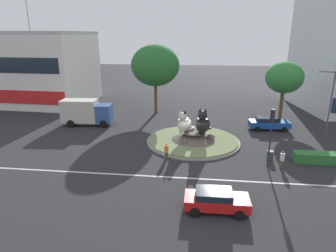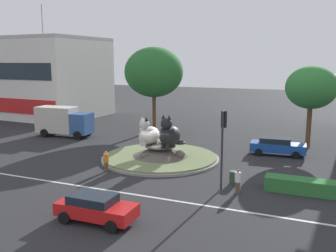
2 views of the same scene
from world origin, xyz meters
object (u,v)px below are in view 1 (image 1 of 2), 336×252
(pedestrian_white_shirt, at_px, (282,159))
(shophouse_block, at_px, (23,68))
(second_tree_near_tower, at_px, (155,65))
(litter_bin, at_px, (270,156))
(streetlight_arm, at_px, (329,99))
(traffic_light_mast, at_px, (271,127))
(broadleaf_tree_behind_island, at_px, (284,78))
(hatchback_near_shophouse, at_px, (269,123))
(pedestrian_orange_shirt, at_px, (166,151))
(delivery_box_truck, at_px, (86,112))
(sedan_on_far_lane, at_px, (216,200))
(cat_statue_white, at_px, (184,123))
(cat_statue_black, at_px, (203,123))

(pedestrian_white_shirt, bearing_deg, shophouse_block, -97.98)
(second_tree_near_tower, bearing_deg, litter_bin, -49.58)
(streetlight_arm, bearing_deg, traffic_light_mast, 62.94)
(broadleaf_tree_behind_island, relative_size, hatchback_near_shophouse, 1.62)
(shophouse_block, distance_m, broadleaf_tree_behind_island, 40.45)
(pedestrian_orange_shirt, bearing_deg, traffic_light_mast, 140.66)
(delivery_box_truck, bearing_deg, sedan_on_far_lane, -52.14)
(delivery_box_truck, bearing_deg, pedestrian_white_shirt, -29.69)
(hatchback_near_shophouse, bearing_deg, broadleaf_tree_behind_island, 58.38)
(second_tree_near_tower, distance_m, sedan_on_far_lane, 25.56)
(broadleaf_tree_behind_island, height_order, streetlight_arm, broadleaf_tree_behind_island)
(traffic_light_mast, xyz_separation_m, litter_bin, (0.49, 1.28, -3.09))
(shophouse_block, distance_m, litter_bin, 41.42)
(traffic_light_mast, height_order, shophouse_block, shophouse_block)
(broadleaf_tree_behind_island, bearing_deg, streetlight_arm, -58.39)
(traffic_light_mast, bearing_deg, sedan_on_far_lane, 151.59)
(cat_statue_white, bearing_deg, broadleaf_tree_behind_island, 146.86)
(cat_statue_black, distance_m, broadleaf_tree_behind_island, 14.63)
(second_tree_near_tower, bearing_deg, streetlight_arm, -19.62)
(pedestrian_white_shirt, relative_size, delivery_box_truck, 0.25)
(shophouse_block, xyz_separation_m, hatchback_near_shophouse, (37.55, -11.07, -4.88))
(hatchback_near_shophouse, height_order, delivery_box_truck, delivery_box_truck)
(cat_statue_white, distance_m, pedestrian_orange_shirt, 4.87)
(shophouse_block, distance_m, pedestrian_orange_shirt, 34.12)
(cat_statue_white, xyz_separation_m, traffic_light_mast, (7.59, -4.90, 1.43))
(second_tree_near_tower, distance_m, delivery_box_truck, 11.44)
(pedestrian_white_shirt, height_order, sedan_on_far_lane, pedestrian_white_shirt)
(streetlight_arm, bearing_deg, shophouse_block, -1.59)
(sedan_on_far_lane, distance_m, delivery_box_truck, 22.97)
(pedestrian_orange_shirt, height_order, delivery_box_truck, delivery_box_truck)
(streetlight_arm, xyz_separation_m, delivery_box_truck, (-28.21, 0.64, -2.45))
(shophouse_block, height_order, litter_bin, shophouse_block)
(delivery_box_truck, bearing_deg, hatchback_near_shophouse, -2.69)
(hatchback_near_shophouse, distance_m, delivery_box_truck, 22.46)
(second_tree_near_tower, distance_m, pedestrian_white_shirt, 22.29)
(delivery_box_truck, bearing_deg, traffic_light_mast, -30.18)
(delivery_box_truck, bearing_deg, streetlight_arm, -5.68)
(cat_statue_white, distance_m, cat_statue_black, 1.93)
(second_tree_near_tower, distance_m, hatchback_near_shophouse, 16.92)
(second_tree_near_tower, height_order, pedestrian_white_shirt, second_tree_near_tower)
(second_tree_near_tower, bearing_deg, sedan_on_far_lane, -72.09)
(broadleaf_tree_behind_island, xyz_separation_m, sedan_on_far_lane, (-9.34, -21.95, -4.90))
(shophouse_block, bearing_deg, cat_statue_black, -26.56)
(traffic_light_mast, bearing_deg, cat_statue_white, 62.01)
(cat_statue_black, relative_size, hatchback_near_shophouse, 0.58)
(broadleaf_tree_behind_island, xyz_separation_m, hatchback_near_shophouse, (-2.33, -4.30, -4.85))
(shophouse_block, bearing_deg, traffic_light_mast, -28.59)
(sedan_on_far_lane, bearing_deg, second_tree_near_tower, 107.22)
(cat_statue_white, xyz_separation_m, delivery_box_truck, (-12.59, 4.85, -0.39))
(streetlight_arm, distance_m, litter_bin, 11.50)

